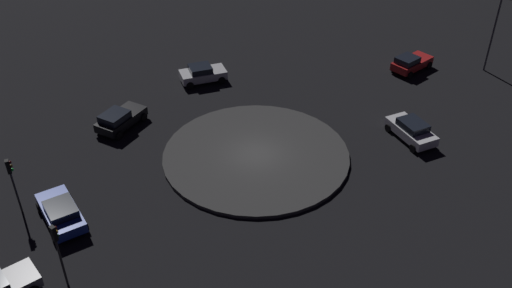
# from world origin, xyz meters

# --- Properties ---
(ground_plane) EXTENTS (119.47, 119.47, 0.00)m
(ground_plane) POSITION_xyz_m (0.00, 0.00, 0.00)
(ground_plane) COLOR black
(roundabout_island) EXTENTS (12.99, 12.99, 0.26)m
(roundabout_island) POSITION_xyz_m (0.00, 0.00, 0.13)
(roundabout_island) COLOR #383838
(roundabout_island) RESTS_ON ground_plane
(car_white) EXTENTS (3.06, 4.37, 1.49)m
(car_white) POSITION_xyz_m (9.49, -6.42, 0.77)
(car_white) COLOR white
(car_white) RESTS_ON ground_plane
(car_black) EXTENTS (4.32, 2.91, 1.51)m
(car_black) POSITION_xyz_m (-4.54, 9.79, 0.78)
(car_black) COLOR black
(car_black) RESTS_ON ground_plane
(car_blue) EXTENTS (2.84, 4.62, 1.43)m
(car_blue) POSITION_xyz_m (-12.90, 3.58, 0.75)
(car_blue) COLOR #1E38A5
(car_blue) RESTS_ON ground_plane
(car_silver) EXTENTS (4.25, 3.35, 1.48)m
(car_silver) POSITION_xyz_m (4.51, 10.88, 0.76)
(car_silver) COLOR silver
(car_silver) RESTS_ON ground_plane
(car_red) EXTENTS (4.03, 2.22, 1.49)m
(car_red) POSITION_xyz_m (18.69, -0.57, 0.76)
(car_red) COLOR red
(car_red) RESTS_ON ground_plane
(traffic_light_west) EXTENTS (0.36, 0.31, 4.23)m
(traffic_light_west) POSITION_xyz_m (-15.25, -1.07, 3.01)
(traffic_light_west) COLOR #2D2D2D
(traffic_light_west) RESTS_ON ground_plane
(traffic_light_northwest) EXTENTS (0.39, 0.36, 3.97)m
(traffic_light_northwest) POSITION_xyz_m (-14.22, 6.11, 2.83)
(traffic_light_northwest) COLOR #2D2D2D
(traffic_light_northwest) RESTS_ON ground_plane
(streetlamp_east) EXTENTS (0.58, 0.58, 9.19)m
(streetlamp_east) POSITION_xyz_m (23.38, -5.16, 6.19)
(streetlamp_east) COLOR #4C4C51
(streetlamp_east) RESTS_ON ground_plane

